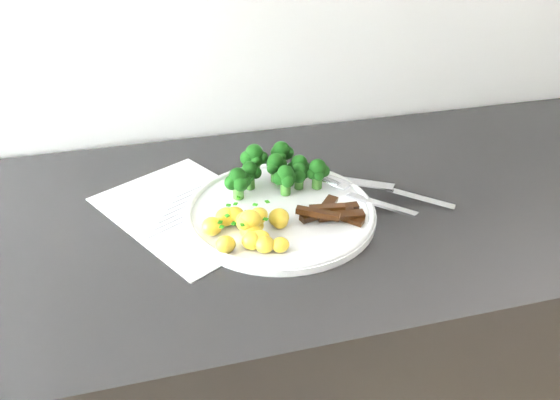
# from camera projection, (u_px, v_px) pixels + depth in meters

# --- Properties ---
(counter) EXTENTS (2.48, 0.62, 0.93)m
(counter) POSITION_uv_depth(u_px,v_px,m) (264.00, 397.00, 1.14)
(counter) COLOR black
(counter) RESTS_ON ground
(recipe_paper) EXTENTS (0.34, 0.37, 0.00)m
(recipe_paper) POSITION_uv_depth(u_px,v_px,m) (189.00, 210.00, 0.89)
(recipe_paper) COLOR white
(recipe_paper) RESTS_ON counter
(plate) EXTENTS (0.31, 0.31, 0.02)m
(plate) POSITION_uv_depth(u_px,v_px,m) (280.00, 211.00, 0.88)
(plate) COLOR white
(plate) RESTS_ON counter
(broccoli) EXTENTS (0.18, 0.11, 0.07)m
(broccoli) POSITION_uv_depth(u_px,v_px,m) (275.00, 168.00, 0.92)
(broccoli) COLOR #346720
(broccoli) RESTS_ON plate
(potatoes) EXTENTS (0.14, 0.12, 0.04)m
(potatoes) POSITION_uv_depth(u_px,v_px,m) (249.00, 226.00, 0.81)
(potatoes) COLOR gold
(potatoes) RESTS_ON plate
(beef_strips) EXTENTS (0.11, 0.08, 0.03)m
(beef_strips) POSITION_uv_depth(u_px,v_px,m) (332.00, 212.00, 0.85)
(beef_strips) COLOR black
(beef_strips) RESTS_ON plate
(fork) EXTENTS (0.12, 0.17, 0.02)m
(fork) POSITION_uv_depth(u_px,v_px,m) (367.00, 198.00, 0.89)
(fork) COLOR silver
(fork) RESTS_ON plate
(knife) EXTENTS (0.20, 0.16, 0.03)m
(knife) POSITION_uv_depth(u_px,v_px,m) (401.00, 195.00, 0.92)
(knife) COLOR silver
(knife) RESTS_ON plate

